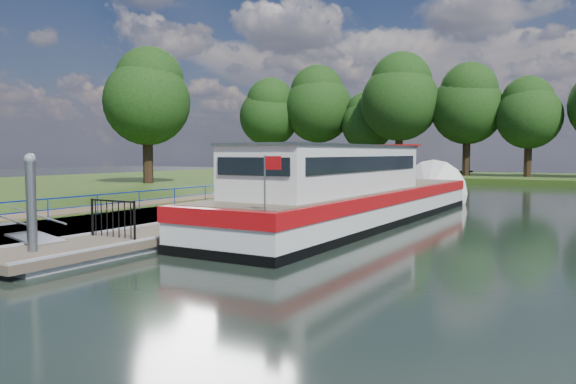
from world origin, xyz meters
The scene contains 16 objects.
ground centered at (0.00, 0.00, 0.00)m, with size 160.00×160.00×0.00m, color black.
riverbank centered at (-18.00, 15.00, 0.39)m, with size 32.00×90.00×0.78m, color #253E11.
bank_edge centered at (-2.55, 15.00, 0.39)m, with size 1.10×90.00×0.78m, color #473D2D.
footpath centered at (-4.40, 8.00, 0.80)m, with size 1.60×40.00×0.05m, color brown.
carpark centered at (-11.00, 38.00, 0.81)m, with size 14.00×12.00×0.06m, color black.
blue_fence centered at (-2.75, 3.00, 1.31)m, with size 0.04×18.04×0.72m.
pontoon centered at (0.00, 13.00, 0.18)m, with size 2.50×30.00×0.56m.
mooring_piles centered at (0.00, 13.00, 1.28)m, with size 0.30×27.30×3.55m.
gangway centered at (-1.85, 0.50, 0.63)m, with size 2.58×1.00×0.92m.
gate_panel centered at (0.00, 2.20, 1.15)m, with size 1.85×0.05×1.15m.
barge centered at (3.60, 12.84, 1.09)m, with size 4.36×21.15×4.78m.
horizon_trees centered at (-1.61, 48.68, 7.95)m, with size 54.38×10.03×12.87m.
bank_tree_a centered at (-15.99, 20.08, 7.02)m, with size 6.12×6.12×9.72m.
car_a centered at (-8.69, 35.46, 1.50)m, with size 1.58×3.93×1.34m, color #999999.
car_b centered at (-12.26, 35.67, 1.45)m, with size 1.31×3.75×1.24m, color #999999.
car_c centered at (-14.36, 35.61, 1.40)m, with size 1.58×3.88×1.12m, color #999999.
Camera 1 is at (13.04, -9.56, 2.97)m, focal length 35.00 mm.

